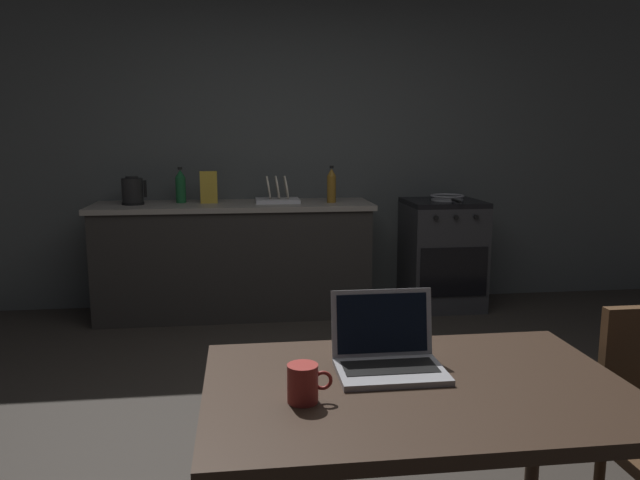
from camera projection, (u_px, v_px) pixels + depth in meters
name	position (u px, v px, depth m)	size (l,w,h in m)	color
ground_plane	(346.00, 445.00, 2.85)	(12.00, 12.00, 0.00)	#2D2823
back_wall	(331.00, 136.00, 5.16)	(6.40, 0.10, 2.80)	#484C4C
kitchen_counter	(235.00, 259.00, 4.88)	(2.16, 0.64, 0.89)	#282623
stove_oven	(442.00, 254.00, 5.09)	(0.60, 0.62, 0.89)	#2D2D30
dining_table	(416.00, 407.00, 1.78)	(1.22, 0.81, 0.72)	#332319
laptop	(388.00, 355.00, 1.86)	(0.32, 0.26, 0.23)	#99999E
electric_kettle	(133.00, 191.00, 4.69)	(0.19, 0.17, 0.22)	black
bottle	(331.00, 185.00, 4.83)	(0.07, 0.07, 0.29)	#8C601E
frying_pan	(447.00, 197.00, 4.99)	(0.28, 0.45, 0.05)	gray
coffee_mug	(303.00, 383.00, 1.64)	(0.12, 0.08, 0.10)	#9E2D28
cereal_box	(209.00, 187.00, 4.78)	(0.13, 0.05, 0.25)	gold
dish_rack	(277.00, 197.00, 4.84)	(0.34, 0.26, 0.21)	silver
bottle_b	(181.00, 186.00, 4.81)	(0.08, 0.08, 0.28)	#19592D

